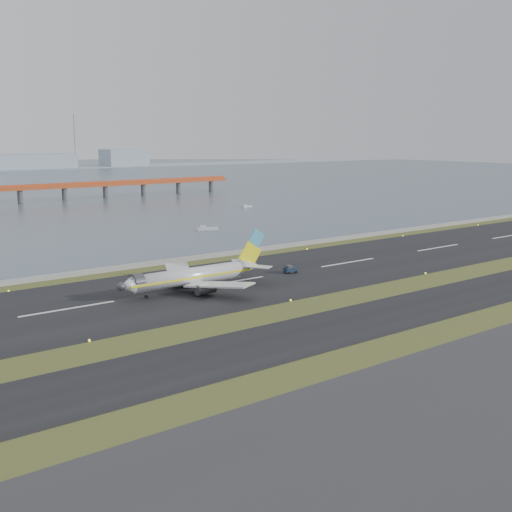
% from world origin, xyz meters
% --- Properties ---
extents(ground, '(1000.00, 1000.00, 0.00)m').
position_xyz_m(ground, '(0.00, 0.00, 0.00)').
color(ground, '#314418').
rests_on(ground, ground).
extents(taxiway_strip, '(1000.00, 18.00, 0.10)m').
position_xyz_m(taxiway_strip, '(0.00, -12.00, 0.05)').
color(taxiway_strip, black).
rests_on(taxiway_strip, ground).
extents(runway_strip, '(1000.00, 45.00, 0.10)m').
position_xyz_m(runway_strip, '(0.00, 30.00, 0.05)').
color(runway_strip, black).
rests_on(runway_strip, ground).
extents(seawall, '(1000.00, 2.50, 1.00)m').
position_xyz_m(seawall, '(0.00, 60.00, 0.50)').
color(seawall, gray).
rests_on(seawall, ground).
extents(red_pier, '(260.00, 5.00, 10.20)m').
position_xyz_m(red_pier, '(20.00, 250.00, 7.28)').
color(red_pier, '#A9411D').
rests_on(red_pier, ground).
extents(airliner, '(38.52, 32.89, 12.80)m').
position_xyz_m(airliner, '(-10.81, 28.09, 3.46)').
color(airliner, silver).
rests_on(airliner, ground).
extents(pushback_tug, '(3.39, 2.17, 2.08)m').
position_xyz_m(pushback_tug, '(18.31, 29.20, 1.01)').
color(pushback_tug, '#132135').
rests_on(pushback_tug, ground).
extents(workboat_near, '(8.32, 5.13, 1.93)m').
position_xyz_m(workboat_near, '(43.48, 106.91, 0.61)').
color(workboat_near, '#BABABE').
rests_on(workboat_near, ground).
extents(workboat_far, '(6.15, 2.51, 1.45)m').
position_xyz_m(workboat_far, '(102.45, 161.36, 0.46)').
color(workboat_far, '#BABABE').
rests_on(workboat_far, ground).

